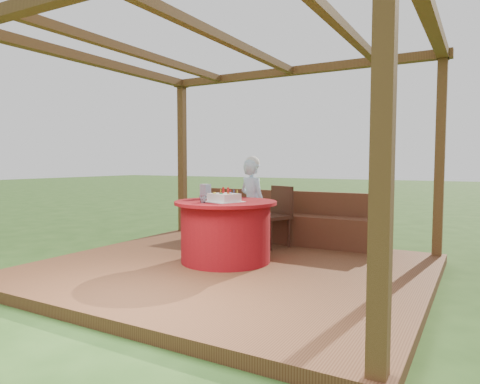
# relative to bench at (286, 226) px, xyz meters

# --- Properties ---
(ground) EXTENTS (60.00, 60.00, 0.00)m
(ground) POSITION_rel_bench_xyz_m (0.00, -1.72, -0.38)
(ground) COLOR #274918
(ground) RESTS_ON ground
(deck) EXTENTS (4.50, 4.00, 0.12)m
(deck) POSITION_rel_bench_xyz_m (0.00, -1.72, -0.32)
(deck) COLOR brown
(deck) RESTS_ON ground
(pergola) EXTENTS (4.50, 4.00, 2.72)m
(pergola) POSITION_rel_bench_xyz_m (0.00, -1.72, 2.02)
(pergola) COLOR brown
(pergola) RESTS_ON deck
(bench) EXTENTS (3.00, 0.42, 0.80)m
(bench) POSITION_rel_bench_xyz_m (0.00, 0.00, 0.00)
(bench) COLOR brown
(bench) RESTS_ON deck
(table) EXTENTS (1.28, 1.28, 0.77)m
(table) POSITION_rel_bench_xyz_m (-0.16, -1.55, 0.12)
(table) COLOR maroon
(table) RESTS_ON deck
(chair) EXTENTS (0.59, 0.59, 0.90)m
(chair) POSITION_rel_bench_xyz_m (-0.03, -0.35, 0.24)
(chair) COLOR #3C1F13
(chair) RESTS_ON deck
(elderly_woman) EXTENTS (0.55, 0.46, 1.34)m
(elderly_woman) POSITION_rel_bench_xyz_m (-0.26, -0.65, 0.41)
(elderly_woman) COLOR #A1CFF0
(elderly_woman) RESTS_ON deck
(birthday_cake) EXTENTS (0.49, 0.49, 0.18)m
(birthday_cake) POSITION_rel_bench_xyz_m (-0.12, -1.66, 0.55)
(birthday_cake) COLOR white
(birthday_cake) RESTS_ON table
(gift_bag) EXTENTS (0.16, 0.13, 0.20)m
(gift_bag) POSITION_rel_bench_xyz_m (-0.56, -1.41, 0.60)
(gift_bag) COLOR #E091C0
(gift_bag) RESTS_ON table
(drinking_glass) EXTENTS (0.11, 0.11, 0.09)m
(drinking_glass) POSITION_rel_bench_xyz_m (-0.26, -1.91, 0.55)
(drinking_glass) COLOR white
(drinking_glass) RESTS_ON table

